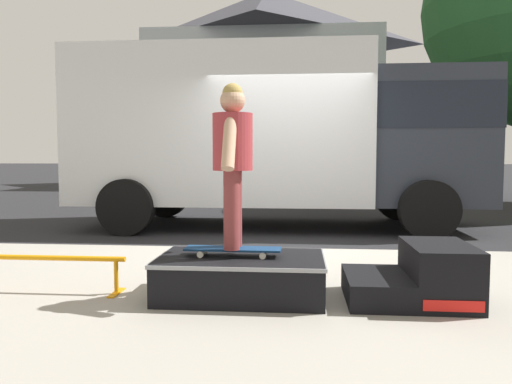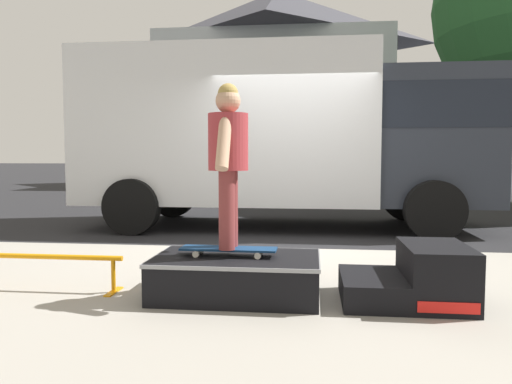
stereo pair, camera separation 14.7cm
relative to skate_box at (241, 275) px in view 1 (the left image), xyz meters
name	(u,v)px [view 1 (the left image)]	position (x,y,z in m)	size (l,w,h in m)	color
ground_plane	(287,250)	(0.31, 2.65, -0.30)	(140.00, 140.00, 0.00)	black
sidewalk_slab	(277,319)	(0.31, -0.35, -0.24)	(50.00, 5.00, 0.12)	gray
skate_box	(241,275)	(0.00, 0.00, 0.00)	(1.34, 0.81, 0.33)	black
kicker_ramp	(419,277)	(1.41, 0.00, 0.01)	(0.97, 0.77, 0.46)	black
grind_rail	(41,264)	(-1.69, 0.00, 0.05)	(1.45, 0.28, 0.31)	orange
skateboard	(233,249)	(-0.07, 0.00, 0.21)	(0.78, 0.22, 0.07)	navy
skater_kid	(233,152)	(-0.07, 0.00, 1.00)	(0.32, 0.68, 1.32)	brown
box_truck	(278,131)	(0.09, 4.85, 1.40)	(6.91, 2.63, 3.05)	silver
house_behind	(267,88)	(-0.97, 17.93, 3.94)	(9.54, 8.23, 8.40)	silver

